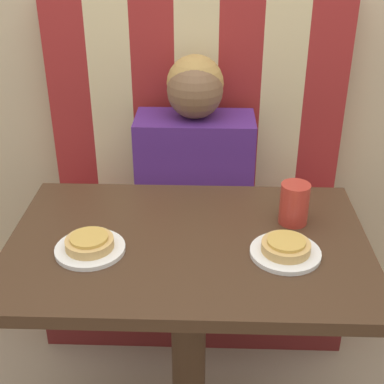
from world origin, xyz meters
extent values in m
cube|color=#5B1919|center=(0.00, 0.59, 0.23)|extent=(1.11, 0.48, 0.46)
cube|color=maroon|center=(-0.48, 0.80, 0.84)|extent=(0.16, 0.08, 0.78)
cube|color=beige|center=(-0.32, 0.80, 0.84)|extent=(0.16, 0.08, 0.78)
cube|color=maroon|center=(-0.16, 0.80, 0.84)|extent=(0.16, 0.08, 0.78)
cube|color=beige|center=(0.00, 0.80, 0.84)|extent=(0.16, 0.08, 0.78)
cube|color=maroon|center=(0.16, 0.80, 0.84)|extent=(0.16, 0.08, 0.78)
cube|color=beige|center=(0.32, 0.80, 0.84)|extent=(0.16, 0.08, 0.78)
cube|color=maroon|center=(0.48, 0.80, 0.84)|extent=(0.16, 0.08, 0.78)
cube|color=#422B1C|center=(0.00, 0.00, 0.71)|extent=(0.94, 0.61, 0.03)
cylinder|color=#422B1C|center=(0.00, 0.00, 0.34)|extent=(0.10, 0.10, 0.69)
cube|color=#4C237A|center=(0.00, 0.59, 0.65)|extent=(0.42, 0.21, 0.39)
sphere|color=brown|center=(0.00, 0.59, 0.94)|extent=(0.19, 0.19, 0.19)
sphere|color=#AD8447|center=(0.00, 0.62, 0.95)|extent=(0.20, 0.20, 0.20)
cylinder|color=white|center=(-0.24, -0.06, 0.73)|extent=(0.18, 0.18, 0.01)
cylinder|color=white|center=(0.24, -0.06, 0.73)|extent=(0.18, 0.18, 0.01)
cylinder|color=tan|center=(-0.24, -0.06, 0.75)|extent=(0.12, 0.12, 0.02)
cylinder|color=gold|center=(-0.24, -0.06, 0.76)|extent=(0.09, 0.09, 0.01)
cylinder|color=tan|center=(0.24, -0.06, 0.75)|extent=(0.12, 0.12, 0.02)
cylinder|color=gold|center=(0.24, -0.06, 0.76)|extent=(0.09, 0.09, 0.01)
cylinder|color=#B23328|center=(0.28, 0.10, 0.78)|extent=(0.08, 0.08, 0.12)
camera|label=1|loc=(0.05, -1.16, 1.49)|focal=50.00mm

